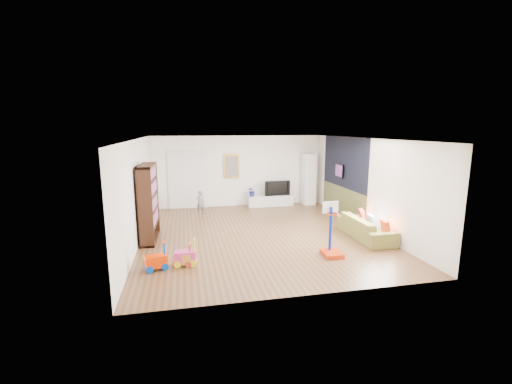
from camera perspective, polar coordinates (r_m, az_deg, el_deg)
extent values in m
cube|color=brown|center=(9.87, 0.48, -7.00)|extent=(6.50, 7.50, 0.00)
cube|color=white|center=(9.41, 0.51, 8.87)|extent=(6.50, 7.50, 0.00)
cube|color=white|center=(13.20, -3.02, 3.49)|extent=(6.50, 0.00, 2.70)
cube|color=silver|center=(6.03, 8.23, -5.29)|extent=(6.50, 0.00, 2.70)
cube|color=white|center=(9.41, -19.21, 0.00)|extent=(0.00, 7.50, 2.70)
cube|color=white|center=(10.72, 17.72, 1.33)|extent=(0.00, 7.50, 2.70)
cube|color=black|center=(11.88, 14.47, 4.80)|extent=(0.01, 3.20, 1.70)
cube|color=brown|center=(12.08, 14.18, -1.58)|extent=(0.01, 3.20, 1.00)
cube|color=white|center=(13.04, -11.26, 1.88)|extent=(1.45, 0.06, 2.10)
cube|color=gold|center=(13.10, -4.08, 4.31)|extent=(0.62, 0.06, 0.92)
cube|color=#7F3F8C|center=(12.06, 13.71, 3.48)|extent=(0.04, 0.56, 0.46)
cube|color=silver|center=(13.31, 2.41, -1.44)|extent=(1.77, 0.46, 0.41)
cube|color=white|center=(13.63, 8.78, 2.12)|extent=(0.47, 0.47, 2.00)
cube|color=#331A0F|center=(9.55, -17.47, -1.74)|extent=(0.42, 1.42, 2.05)
imported|color=olive|center=(9.93, 17.82, -5.65)|extent=(0.79, 2.00, 0.58)
cube|color=#BB2D0B|center=(8.27, 12.70, -6.13)|extent=(0.46, 0.55, 1.29)
cube|color=gold|center=(7.79, -12.19, -10.15)|extent=(0.43, 0.30, 0.52)
cube|color=#F03300|center=(7.71, -16.39, -10.28)|extent=(0.51, 0.40, 0.60)
cube|color=#D63584|center=(7.78, -11.73, -9.78)|extent=(0.48, 0.32, 0.61)
imported|color=slate|center=(12.11, -9.26, -1.71)|extent=(0.37, 0.32, 0.85)
imported|color=black|center=(13.28, 3.47, 0.70)|extent=(1.02, 0.19, 0.58)
imported|color=navy|center=(13.07, -0.65, 0.19)|extent=(0.44, 0.41, 0.41)
cube|color=red|center=(9.49, 20.75, -5.53)|extent=(0.18, 0.41, 0.39)
cube|color=white|center=(9.95, 18.79, -4.68)|extent=(0.17, 0.39, 0.38)
cube|color=red|center=(10.49, 17.31, -3.81)|extent=(0.21, 0.39, 0.38)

